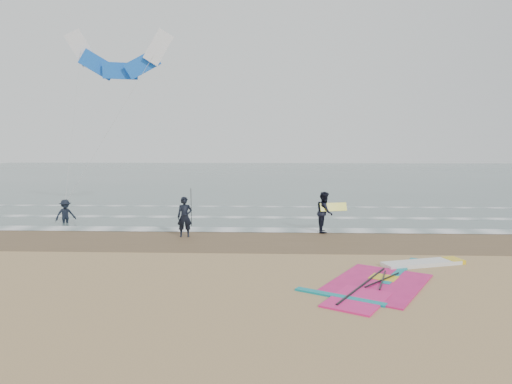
{
  "coord_description": "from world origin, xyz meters",
  "views": [
    {
      "loc": [
        0.14,
        -13.46,
        4.13
      ],
      "look_at": [
        -0.59,
        5.0,
        2.2
      ],
      "focal_mm": 32.0,
      "sensor_mm": 36.0,
      "label": 1
    }
  ],
  "objects_px": {
    "person_standing": "(185,217)",
    "surf_kite": "(120,59)",
    "windsurf_rig": "(392,278)",
    "person_walking": "(325,212)",
    "person_wading": "(65,208)"
  },
  "relations": [
    {
      "from": "person_standing",
      "to": "surf_kite",
      "type": "xyz_separation_m",
      "value": [
        -4.64,
        5.69,
        7.94
      ]
    },
    {
      "from": "windsurf_rig",
      "to": "person_walking",
      "type": "height_order",
      "value": "person_walking"
    },
    {
      "from": "person_walking",
      "to": "surf_kite",
      "type": "bearing_deg",
      "value": 71.06
    },
    {
      "from": "windsurf_rig",
      "to": "surf_kite",
      "type": "height_order",
      "value": "surf_kite"
    },
    {
      "from": "person_wading",
      "to": "surf_kite",
      "type": "xyz_separation_m",
      "value": [
        2.32,
        2.43,
        8.04
      ]
    },
    {
      "from": "windsurf_rig",
      "to": "person_walking",
      "type": "relative_size",
      "value": 3.13
    },
    {
      "from": "person_standing",
      "to": "person_walking",
      "type": "xyz_separation_m",
      "value": [
        6.37,
        1.32,
        0.06
      ]
    },
    {
      "from": "person_walking",
      "to": "person_wading",
      "type": "xyz_separation_m",
      "value": [
        -13.33,
        1.94,
        -0.16
      ]
    },
    {
      "from": "person_standing",
      "to": "surf_kite",
      "type": "height_order",
      "value": "surf_kite"
    },
    {
      "from": "windsurf_rig",
      "to": "person_walking",
      "type": "xyz_separation_m",
      "value": [
        -1.27,
        7.47,
        0.93
      ]
    },
    {
      "from": "person_wading",
      "to": "surf_kite",
      "type": "relative_size",
      "value": 0.17
    },
    {
      "from": "person_standing",
      "to": "person_walking",
      "type": "distance_m",
      "value": 6.51
    },
    {
      "from": "windsurf_rig",
      "to": "surf_kite",
      "type": "xyz_separation_m",
      "value": [
        -12.28,
        11.84,
        8.81
      ]
    },
    {
      "from": "person_standing",
      "to": "windsurf_rig",
      "type": "bearing_deg",
      "value": -47.27
    },
    {
      "from": "windsurf_rig",
      "to": "surf_kite",
      "type": "bearing_deg",
      "value": 136.04
    }
  ]
}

